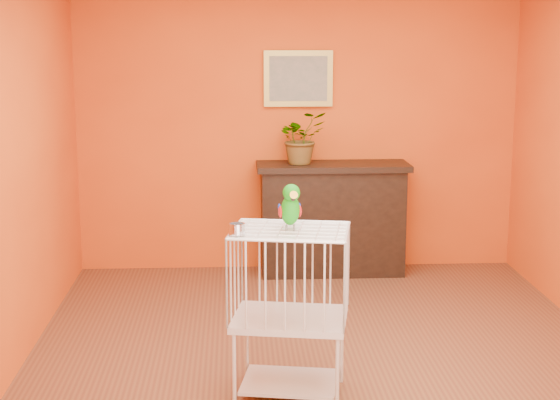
{
  "coord_description": "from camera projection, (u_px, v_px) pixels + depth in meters",
  "views": [
    {
      "loc": [
        -0.58,
        -5.5,
        2.19
      ],
      "look_at": [
        -0.32,
        -0.7,
        1.22
      ],
      "focal_mm": 55.0,
      "sensor_mm": 36.0,
      "label": 1
    }
  ],
  "objects": [
    {
      "name": "ground",
      "position": [
        322.0,
        355.0,
        5.85
      ],
      "size": [
        4.5,
        4.5,
        0.0
      ],
      "primitive_type": "plane",
      "color": "brown",
      "rests_on": "ground"
    },
    {
      "name": "parrot",
      "position": [
        290.0,
        207.0,
        4.96
      ],
      "size": [
        0.14,
        0.26,
        0.29
      ],
      "rotation": [
        0.0,
        0.0,
        0.13
      ],
      "color": "#59544C",
      "rests_on": "birdcage"
    },
    {
      "name": "potted_plant",
      "position": [
        301.0,
        143.0,
        7.62
      ],
      "size": [
        0.56,
        0.59,
        0.36
      ],
      "primitive_type": "imported",
      "rotation": [
        0.0,
        0.0,
        0.37
      ],
      "color": "#26722D",
      "rests_on": "console_cabinet"
    },
    {
      "name": "room_shell",
      "position": [
        324.0,
        124.0,
        5.54
      ],
      "size": [
        4.5,
        4.5,
        4.5
      ],
      "color": "#E75915",
      "rests_on": "ground"
    },
    {
      "name": "console_cabinet",
      "position": [
        332.0,
        218.0,
        7.74
      ],
      "size": [
        1.36,
        0.49,
        1.01
      ],
      "color": "black",
      "rests_on": "ground"
    },
    {
      "name": "feed_cup",
      "position": [
        237.0,
        229.0,
        4.87
      ],
      "size": [
        0.09,
        0.09,
        0.07
      ],
      "primitive_type": "cylinder",
      "color": "silver",
      "rests_on": "birdcage"
    },
    {
      "name": "birdcage",
      "position": [
        290.0,
        311.0,
        5.11
      ],
      "size": [
        0.75,
        0.62,
        1.03
      ],
      "rotation": [
        0.0,
        0.0,
        -0.18
      ],
      "color": "beige",
      "rests_on": "ground"
    },
    {
      "name": "framed_picture",
      "position": [
        298.0,
        79.0,
        7.68
      ],
      "size": [
        0.62,
        0.04,
        0.5
      ],
      "color": "#B59B40",
      "rests_on": "room_shell"
    }
  ]
}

